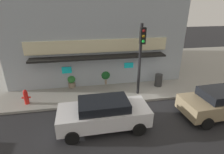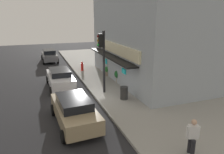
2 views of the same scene
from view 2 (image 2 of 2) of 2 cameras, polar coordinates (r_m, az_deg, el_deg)
ground_plane at (r=15.14m, az=-4.42°, el=-6.03°), size 65.66×65.66×0.00m
sidewalk at (r=17.55m, az=14.55°, el=-3.08°), size 43.77×11.86×0.15m
corner_building at (r=20.12m, az=13.38°, el=10.82°), size 12.60×10.18×7.65m
traffic_light at (r=15.28m, az=-2.60°, el=6.26°), size 0.32×0.58×4.54m
fire_hydrant at (r=22.40m, az=-8.02°, el=2.85°), size 0.50×0.26×0.92m
trash_can at (r=14.63m, az=3.25°, el=-4.30°), size 0.52×0.52×0.90m
pedestrian at (r=9.45m, az=20.79°, el=-14.63°), size 0.57×0.54×1.63m
potted_plant_by_doorway at (r=18.24m, az=1.84°, el=0.54°), size 0.78×0.78×1.11m
potted_plant_by_window at (r=20.45m, az=-1.27°, el=1.71°), size 0.54×0.54×0.87m
parked_car_grey at (r=28.40m, az=-16.46°, el=5.58°), size 4.37×1.95×1.53m
parked_car_tan at (r=11.75m, az=-10.09°, el=-8.73°), size 4.60×2.24×1.54m
parked_car_white at (r=17.81m, az=-13.74°, el=-0.26°), size 4.43×2.06×1.53m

